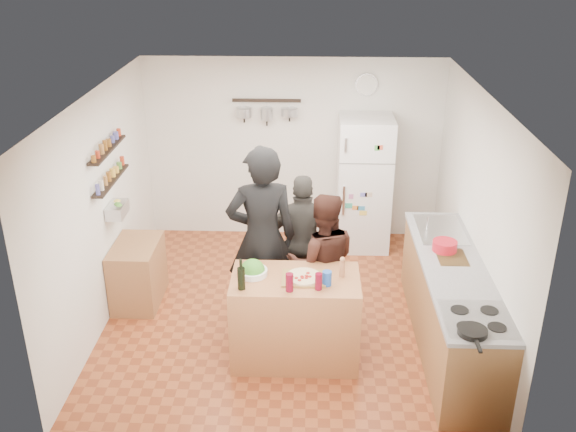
{
  "coord_description": "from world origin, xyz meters",
  "views": [
    {
      "loc": [
        0.23,
        -6.24,
        3.99
      ],
      "look_at": [
        0.0,
        0.1,
        1.15
      ],
      "focal_mm": 40.0,
      "sensor_mm": 36.0,
      "label": 1
    }
  ],
  "objects_px": {
    "side_table": "(138,273)",
    "person_center": "(322,263)",
    "fridge": "(364,184)",
    "salt_canister": "(327,278)",
    "person_left": "(262,239)",
    "prep_island": "(295,318)",
    "wine_bottle": "(241,279)",
    "pepper_mill": "(342,269)",
    "red_bowl": "(445,246)",
    "wall_clock": "(367,85)",
    "person_back": "(304,242)",
    "counter_run": "(451,306)",
    "salad_bowl": "(253,272)",
    "skillet": "(473,331)"
  },
  "relations": [
    {
      "from": "person_left",
      "to": "person_back",
      "type": "xyz_separation_m",
      "value": [
        0.44,
        0.41,
        -0.23
      ]
    },
    {
      "from": "person_left",
      "to": "wall_clock",
      "type": "relative_size",
      "value": 6.82
    },
    {
      "from": "wine_bottle",
      "to": "person_center",
      "type": "bearing_deg",
      "value": 44.95
    },
    {
      "from": "person_back",
      "to": "skillet",
      "type": "xyz_separation_m",
      "value": [
        1.43,
        -1.93,
        0.16
      ]
    },
    {
      "from": "fridge",
      "to": "wall_clock",
      "type": "bearing_deg",
      "value": 90.0
    },
    {
      "from": "pepper_mill",
      "to": "salt_canister",
      "type": "height_order",
      "value": "pepper_mill"
    },
    {
      "from": "salad_bowl",
      "to": "side_table",
      "type": "relative_size",
      "value": 0.36
    },
    {
      "from": "pepper_mill",
      "to": "counter_run",
      "type": "xyz_separation_m",
      "value": [
        1.14,
        0.23,
        -0.54
      ]
    },
    {
      "from": "person_left",
      "to": "person_center",
      "type": "distance_m",
      "value": 0.69
    },
    {
      "from": "skillet",
      "to": "wall_clock",
      "type": "height_order",
      "value": "wall_clock"
    },
    {
      "from": "red_bowl",
      "to": "pepper_mill",
      "type": "bearing_deg",
      "value": -152.28
    },
    {
      "from": "counter_run",
      "to": "person_left",
      "type": "bearing_deg",
      "value": 170.15
    },
    {
      "from": "red_bowl",
      "to": "wall_clock",
      "type": "relative_size",
      "value": 0.85
    },
    {
      "from": "prep_island",
      "to": "person_center",
      "type": "distance_m",
      "value": 0.69
    },
    {
      "from": "side_table",
      "to": "person_center",
      "type": "bearing_deg",
      "value": -12.38
    },
    {
      "from": "pepper_mill",
      "to": "red_bowl",
      "type": "distance_m",
      "value": 1.24
    },
    {
      "from": "prep_island",
      "to": "person_center",
      "type": "relative_size",
      "value": 0.8
    },
    {
      "from": "salad_bowl",
      "to": "counter_run",
      "type": "bearing_deg",
      "value": 6.57
    },
    {
      "from": "salt_canister",
      "to": "side_table",
      "type": "distance_m",
      "value": 2.5
    },
    {
      "from": "person_left",
      "to": "fridge",
      "type": "xyz_separation_m",
      "value": [
        1.21,
        1.96,
        -0.12
      ]
    },
    {
      "from": "person_back",
      "to": "wall_clock",
      "type": "distance_m",
      "value": 2.45
    },
    {
      "from": "fridge",
      "to": "salt_canister",
      "type": "bearing_deg",
      "value": -101.37
    },
    {
      "from": "pepper_mill",
      "to": "person_left",
      "type": "relative_size",
      "value": 0.08
    },
    {
      "from": "side_table",
      "to": "person_back",
      "type": "bearing_deg",
      "value": 0.69
    },
    {
      "from": "person_back",
      "to": "counter_run",
      "type": "height_order",
      "value": "person_back"
    },
    {
      "from": "fridge",
      "to": "side_table",
      "type": "height_order",
      "value": "fridge"
    },
    {
      "from": "red_bowl",
      "to": "fridge",
      "type": "relative_size",
      "value": 0.14
    },
    {
      "from": "wine_bottle",
      "to": "counter_run",
      "type": "bearing_deg",
      "value": 13.49
    },
    {
      "from": "skillet",
      "to": "wine_bottle",
      "type": "bearing_deg",
      "value": 161.22
    },
    {
      "from": "prep_island",
      "to": "person_left",
      "type": "distance_m",
      "value": 0.92
    },
    {
      "from": "salt_canister",
      "to": "person_center",
      "type": "xyz_separation_m",
      "value": [
        -0.03,
        0.67,
        -0.2
      ]
    },
    {
      "from": "wine_bottle",
      "to": "person_left",
      "type": "height_order",
      "value": "person_left"
    },
    {
      "from": "person_left",
      "to": "side_table",
      "type": "xyz_separation_m",
      "value": [
        -1.48,
        0.39,
        -0.66
      ]
    },
    {
      "from": "wine_bottle",
      "to": "skillet",
      "type": "height_order",
      "value": "wine_bottle"
    },
    {
      "from": "pepper_mill",
      "to": "wall_clock",
      "type": "relative_size",
      "value": 0.55
    },
    {
      "from": "person_back",
      "to": "red_bowl",
      "type": "xyz_separation_m",
      "value": [
        1.48,
        -0.41,
        0.19
      ]
    },
    {
      "from": "skillet",
      "to": "red_bowl",
      "type": "xyz_separation_m",
      "value": [
        0.05,
        1.52,
        0.03
      ]
    },
    {
      "from": "prep_island",
      "to": "red_bowl",
      "type": "distance_m",
      "value": 1.74
    },
    {
      "from": "wine_bottle",
      "to": "counter_run",
      "type": "relative_size",
      "value": 0.08
    },
    {
      "from": "prep_island",
      "to": "wine_bottle",
      "type": "xyz_separation_m",
      "value": [
        -0.5,
        -0.22,
        0.56
      ]
    },
    {
      "from": "person_back",
      "to": "fridge",
      "type": "distance_m",
      "value": 1.74
    },
    {
      "from": "side_table",
      "to": "salad_bowl",
      "type": "bearing_deg",
      "value": -33.97
    },
    {
      "from": "salad_bowl",
      "to": "fridge",
      "type": "bearing_deg",
      "value": 63.49
    },
    {
      "from": "salad_bowl",
      "to": "fridge",
      "type": "xyz_separation_m",
      "value": [
        1.26,
        2.53,
        -0.04
      ]
    },
    {
      "from": "counter_run",
      "to": "person_back",
      "type": "bearing_deg",
      "value": 153.78
    },
    {
      "from": "person_left",
      "to": "person_center",
      "type": "relative_size",
      "value": 1.31
    },
    {
      "from": "pepper_mill",
      "to": "side_table",
      "type": "bearing_deg",
      "value": 157.29
    },
    {
      "from": "skillet",
      "to": "wall_clock",
      "type": "distance_m",
      "value": 4.05
    },
    {
      "from": "wine_bottle",
      "to": "counter_run",
      "type": "height_order",
      "value": "wine_bottle"
    },
    {
      "from": "wine_bottle",
      "to": "wall_clock",
      "type": "bearing_deg",
      "value": 66.79
    }
  ]
}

